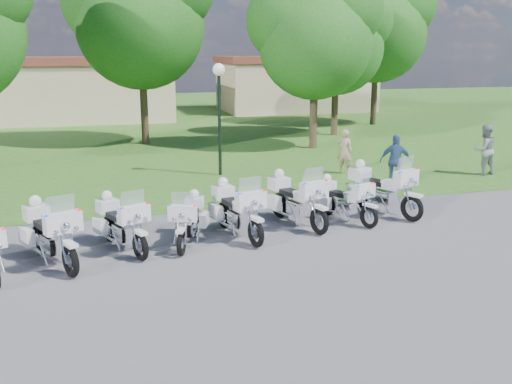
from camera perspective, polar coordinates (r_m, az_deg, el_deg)
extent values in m
plane|color=#595A5F|center=(13.72, 0.94, -5.04)|extent=(100.00, 100.00, 0.00)
cube|color=#2F5D1D|center=(39.88, -9.96, 7.27)|extent=(100.00, 48.00, 0.01)
sphere|color=red|center=(12.03, -23.93, -3.50)|extent=(0.08, 0.08, 0.08)
torus|color=black|center=(12.17, -18.06, -6.56)|extent=(0.41, 0.69, 0.70)
torus|color=black|center=(13.75, -20.85, -4.44)|extent=(0.41, 0.69, 0.70)
cube|color=silver|center=(12.03, -18.15, -4.96)|extent=(0.36, 0.49, 0.07)
cube|color=silver|center=(12.15, -18.75, -2.92)|extent=(0.78, 0.54, 0.42)
cube|color=silver|center=(12.11, -18.99, -1.20)|extent=(0.58, 0.36, 0.39)
sphere|color=red|center=(12.16, -17.26, -1.83)|extent=(0.09, 0.09, 0.09)
sphere|color=#1426E5|center=(11.93, -20.19, -2.35)|extent=(0.09, 0.09, 0.09)
cube|color=silver|center=(12.93, -19.62, -4.89)|extent=(0.56, 0.68, 0.35)
cube|color=silver|center=(12.60, -19.35, -3.61)|extent=(0.53, 0.63, 0.23)
cube|color=black|center=(13.11, -20.22, -3.11)|extent=(0.59, 0.73, 0.12)
cube|color=silver|center=(13.65, -19.46, -3.67)|extent=(0.40, 0.57, 0.37)
cube|color=silver|center=(13.47, -21.94, -4.13)|extent=(0.40, 0.57, 0.37)
cube|color=silver|center=(13.61, -21.12, -1.95)|extent=(0.63, 0.59, 0.33)
sphere|color=silver|center=(13.54, -21.21, -0.85)|extent=(0.27, 0.27, 0.27)
torus|color=black|center=(12.71, -11.48, -5.38)|extent=(0.36, 0.64, 0.64)
torus|color=black|center=(14.13, -14.44, -3.58)|extent=(0.36, 0.64, 0.64)
cube|color=silver|center=(12.59, -11.52, -3.96)|extent=(0.32, 0.46, 0.07)
cube|color=silver|center=(12.69, -12.08, -2.16)|extent=(0.73, 0.48, 0.38)
cube|color=silver|center=(12.66, -12.27, -0.64)|extent=(0.54, 0.31, 0.36)
sphere|color=red|center=(12.72, -10.76, -1.21)|extent=(0.09, 0.09, 0.09)
sphere|color=#1426E5|center=(12.47, -13.27, -1.65)|extent=(0.09, 0.09, 0.09)
cube|color=silver|center=(13.39, -13.10, -3.95)|extent=(0.51, 0.62, 0.33)
cube|color=silver|center=(13.09, -12.76, -2.80)|extent=(0.47, 0.58, 0.21)
cube|color=black|center=(13.56, -13.69, -2.37)|extent=(0.53, 0.67, 0.12)
cube|color=silver|center=(14.06, -13.17, -2.89)|extent=(0.35, 0.53, 0.35)
cube|color=silver|center=(13.85, -15.33, -3.28)|extent=(0.35, 0.53, 0.35)
cube|color=silver|center=(14.00, -14.62, -1.34)|extent=(0.57, 0.53, 0.31)
sphere|color=silver|center=(13.94, -14.69, -0.35)|extent=(0.25, 0.25, 0.25)
torus|color=black|center=(12.86, -7.47, -5.10)|extent=(0.32, 0.60, 0.59)
torus|color=black|center=(14.26, -6.14, -3.14)|extent=(0.32, 0.60, 0.59)
cube|color=silver|center=(12.75, -7.53, -3.80)|extent=(0.29, 0.42, 0.06)
cube|color=silver|center=(12.86, -7.36, -2.11)|extent=(0.67, 0.42, 0.36)
cube|color=silver|center=(12.83, -7.35, -0.71)|extent=(0.50, 0.28, 0.33)
sphere|color=red|center=(12.71, -6.19, -1.48)|extent=(0.08, 0.08, 0.08)
sphere|color=#1426E5|center=(12.83, -8.67, -1.41)|extent=(0.08, 0.08, 0.08)
cube|color=silver|center=(13.54, -6.77, -3.62)|extent=(0.46, 0.57, 0.30)
cube|color=silver|center=(13.25, -7.00, -2.61)|extent=(0.43, 0.53, 0.20)
cube|color=black|center=(13.71, -6.57, -2.12)|extent=(0.48, 0.62, 0.11)
cube|color=silver|center=(14.04, -5.20, -2.75)|extent=(0.31, 0.49, 0.32)
cube|color=silver|center=(14.15, -7.32, -2.68)|extent=(0.31, 0.49, 0.32)
cube|color=silver|center=(14.14, -6.17, -1.08)|extent=(0.52, 0.48, 0.28)
sphere|color=silver|center=(14.09, -6.20, -0.17)|extent=(0.23, 0.23, 0.23)
torus|color=black|center=(13.29, -0.02, -4.14)|extent=(0.29, 0.70, 0.68)
torus|color=black|center=(14.77, -3.23, -2.30)|extent=(0.29, 0.70, 0.68)
cube|color=silver|center=(13.17, 0.02, -2.69)|extent=(0.28, 0.48, 0.07)
cube|color=silver|center=(13.29, -0.50, -0.85)|extent=(0.77, 0.41, 0.41)
cube|color=silver|center=(13.25, -0.63, 0.70)|extent=(0.58, 0.25, 0.38)
sphere|color=red|center=(13.34, 0.86, 0.07)|extent=(0.09, 0.09, 0.09)
sphere|color=#1426E5|center=(13.04, -1.64, -0.26)|extent=(0.09, 0.09, 0.09)
cube|color=silver|center=(14.01, -1.75, -2.67)|extent=(0.47, 0.64, 0.35)
cube|color=silver|center=(13.70, -1.30, -1.50)|extent=(0.44, 0.59, 0.22)
cube|color=black|center=(14.18, -2.32, -1.06)|extent=(0.48, 0.70, 0.12)
cube|color=silver|center=(14.72, -1.91, -1.65)|extent=(0.30, 0.56, 0.37)
cube|color=silver|center=(14.47, -4.08, -1.95)|extent=(0.30, 0.56, 0.37)
cube|color=silver|center=(14.64, -3.32, -0.01)|extent=(0.57, 0.51, 0.33)
sphere|color=silver|center=(14.58, -3.33, 1.00)|extent=(0.27, 0.27, 0.27)
torus|color=black|center=(14.28, 6.34, -2.91)|extent=(0.33, 0.71, 0.70)
torus|color=black|center=(15.66, 2.37, -1.34)|extent=(0.33, 0.71, 0.70)
cube|color=silver|center=(14.17, 6.43, -1.52)|extent=(0.31, 0.49, 0.07)
cube|color=silver|center=(14.27, 5.83, 0.20)|extent=(0.79, 0.45, 0.42)
cube|color=silver|center=(14.23, 5.71, 1.68)|extent=(0.59, 0.29, 0.39)
sphere|color=red|center=(14.38, 7.06, 1.08)|extent=(0.09, 0.09, 0.09)
sphere|color=#1426E5|center=(13.98, 4.92, 0.77)|extent=(0.09, 0.09, 0.09)
cube|color=silver|center=(14.94, 4.22, -1.61)|extent=(0.50, 0.66, 0.35)
cube|color=silver|center=(14.65, 4.82, -0.46)|extent=(0.47, 0.61, 0.23)
cube|color=black|center=(15.10, 3.55, -0.09)|extent=(0.52, 0.72, 0.12)
cube|color=silver|center=(15.66, 3.64, -0.68)|extent=(0.33, 0.57, 0.37)
cube|color=silver|center=(15.32, 1.73, -0.99)|extent=(0.33, 0.57, 0.37)
cube|color=silver|center=(15.53, 2.32, 0.88)|extent=(0.60, 0.54, 0.33)
sphere|color=silver|center=(15.47, 2.33, 1.85)|extent=(0.27, 0.27, 0.27)
torus|color=black|center=(15.00, 11.23, -2.46)|extent=(0.34, 0.60, 0.60)
torus|color=black|center=(16.00, 7.11, -1.27)|extent=(0.34, 0.60, 0.60)
cube|color=silver|center=(14.90, 11.34, -1.32)|extent=(0.30, 0.43, 0.06)
cube|color=silver|center=(14.96, 10.75, 0.09)|extent=(0.68, 0.45, 0.36)
cube|color=silver|center=(14.93, 10.65, 1.30)|extent=(0.51, 0.30, 0.34)
sphere|color=red|center=(15.10, 11.66, 0.84)|extent=(0.08, 0.08, 0.08)
sphere|color=#1426E5|center=(14.68, 10.19, 0.53)|extent=(0.08, 0.08, 0.08)
cube|color=silver|center=(15.47, 9.07, -1.45)|extent=(0.48, 0.58, 0.31)
cube|color=silver|center=(15.25, 9.71, -0.48)|extent=(0.45, 0.54, 0.20)
cube|color=black|center=(15.57, 8.39, -0.20)|extent=(0.50, 0.63, 0.11)
cube|color=silver|center=(16.05, 8.15, -0.69)|extent=(0.33, 0.49, 0.32)
cube|color=silver|center=(15.68, 6.78, -1.00)|extent=(0.33, 0.49, 0.32)
cube|color=silver|center=(15.89, 7.10, 0.59)|extent=(0.54, 0.50, 0.29)
sphere|color=silver|center=(15.83, 7.12, 1.42)|extent=(0.23, 0.23, 0.23)
torus|color=black|center=(15.84, 15.32, -1.59)|extent=(0.42, 0.73, 0.73)
torus|color=black|center=(16.96, 10.33, -0.31)|extent=(0.42, 0.73, 0.73)
cube|color=silver|center=(15.73, 15.47, -0.27)|extent=(0.37, 0.52, 0.08)
cube|color=silver|center=(15.80, 14.78, 1.33)|extent=(0.82, 0.55, 0.44)
cube|color=silver|center=(15.76, 14.68, 2.73)|extent=(0.61, 0.36, 0.41)
sphere|color=red|center=(16.00, 15.77, 2.18)|extent=(0.10, 0.10, 0.10)
sphere|color=#1426E5|center=(15.45, 14.23, 1.87)|extent=(0.10, 0.10, 0.10)
cube|color=silver|center=(16.36, 12.71, -0.47)|extent=(0.58, 0.71, 0.37)
cube|color=silver|center=(16.12, 13.49, 0.66)|extent=(0.54, 0.66, 0.24)
cube|color=black|center=(16.48, 11.90, 0.96)|extent=(0.60, 0.77, 0.13)
cube|color=silver|center=(17.05, 11.49, 0.36)|extent=(0.40, 0.60, 0.39)
cube|color=silver|center=(16.57, 10.03, 0.03)|extent=(0.40, 0.60, 0.39)
cube|color=silver|center=(16.83, 10.34, 1.83)|extent=(0.65, 0.60, 0.35)
sphere|color=silver|center=(16.78, 10.38, 2.78)|extent=(0.28, 0.28, 0.28)
cylinder|color=black|center=(20.86, -3.66, 6.65)|extent=(0.12, 0.12, 3.67)
sphere|color=white|center=(20.70, -3.75, 12.13)|extent=(0.44, 0.44, 0.44)
cylinder|color=#38281C|center=(28.56, -11.15, 8.85)|extent=(0.36, 0.36, 4.14)
sphere|color=#1F5A19|center=(28.48, -11.50, 16.03)|extent=(6.03, 6.03, 6.03)
sphere|color=#1F5A19|center=(28.96, -14.41, 18.08)|extent=(4.52, 4.52, 4.52)
cylinder|color=#38281C|center=(26.99, 5.78, 8.12)|extent=(0.36, 0.36, 3.55)
sphere|color=#1F5A19|center=(26.86, 5.94, 14.65)|extent=(5.17, 5.17, 5.17)
sphere|color=#1F5A19|center=(26.89, 3.32, 16.76)|extent=(3.87, 3.87, 3.87)
sphere|color=#1F5A19|center=(27.08, 8.79, 17.63)|extent=(3.55, 3.55, 3.55)
cylinder|color=#38281C|center=(31.46, 7.89, 8.73)|extent=(0.36, 0.36, 3.39)
sphere|color=#1F5A19|center=(31.34, 8.07, 14.06)|extent=(4.93, 4.93, 4.93)
sphere|color=#1F5A19|center=(31.31, 5.95, 15.81)|extent=(3.70, 3.70, 3.70)
sphere|color=#1F5A19|center=(31.57, 10.40, 16.49)|extent=(3.39, 3.39, 3.39)
cylinder|color=#38281C|center=(36.52, 11.74, 9.76)|extent=(0.36, 0.36, 4.02)
sphere|color=#1F5A19|center=(36.45, 12.01, 15.20)|extent=(5.84, 5.84, 5.84)
sphere|color=#1F5A19|center=(36.35, 9.89, 17.03)|extent=(4.38, 4.38, 4.38)
sphere|color=#1F5A19|center=(36.85, 14.41, 17.62)|extent=(4.02, 4.02, 4.02)
cube|color=#C1A98B|center=(40.62, -18.77, 9.42)|extent=(14.00, 8.00, 3.60)
cube|color=brown|center=(40.54, -19.00, 12.30)|extent=(14.56, 8.32, 0.50)
cube|color=#C1A98B|center=(44.99, 3.88, 10.47)|extent=(11.00, 7.00, 3.60)
cube|color=brown|center=(44.91, 3.92, 13.08)|extent=(11.44, 7.28, 0.50)
imported|color=tan|center=(21.51, 8.85, 4.01)|extent=(0.71, 0.70, 1.65)
imported|color=gray|center=(22.64, 21.84, 3.94)|extent=(0.97, 0.79, 1.86)
imported|color=#365582|center=(19.59, 13.79, 3.01)|extent=(1.13, 0.84, 1.78)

